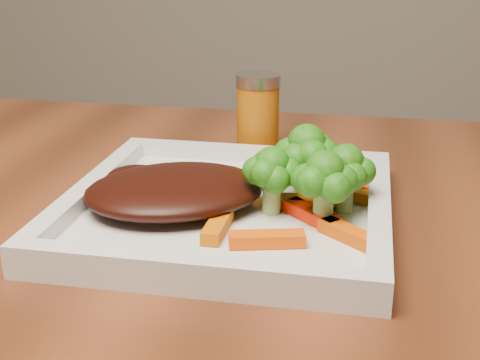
# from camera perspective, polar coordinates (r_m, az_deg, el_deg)

# --- Properties ---
(plate) EXTENTS (0.27, 0.27, 0.01)m
(plate) POSITION_cam_1_polar(r_m,az_deg,el_deg) (0.57, -0.98, -2.84)
(plate) COLOR silver
(plate) RESTS_ON dining_table
(steak) EXTENTS (0.19, 0.18, 0.03)m
(steak) POSITION_cam_1_polar(r_m,az_deg,el_deg) (0.57, -5.57, -0.86)
(steak) COLOR black
(steak) RESTS_ON plate
(broccoli_0) EXTENTS (0.08, 0.08, 0.07)m
(broccoli_0) POSITION_cam_1_polar(r_m,az_deg,el_deg) (0.58, 5.67, 1.72)
(broccoli_0) COLOR #0F5D0F
(broccoli_0) RESTS_ON plate
(broccoli_1) EXTENTS (0.06, 0.06, 0.06)m
(broccoli_1) POSITION_cam_1_polar(r_m,az_deg,el_deg) (0.56, 8.98, 0.45)
(broccoli_1) COLOR #217914
(broccoli_1) RESTS_ON plate
(broccoli_2) EXTENTS (0.08, 0.08, 0.06)m
(broccoli_2) POSITION_cam_1_polar(r_m,az_deg,el_deg) (0.53, 7.17, -0.86)
(broccoli_2) COLOR #2F6110
(broccoli_2) RESTS_ON plate
(broccoli_3) EXTENTS (0.07, 0.07, 0.06)m
(broccoli_3) POSITION_cam_1_polar(r_m,az_deg,el_deg) (0.55, 2.74, 0.17)
(broccoli_3) COLOR #185F0F
(broccoli_3) RESTS_ON plate
(carrot_0) EXTENTS (0.06, 0.03, 0.01)m
(carrot_0) POSITION_cam_1_polar(r_m,az_deg,el_deg) (0.50, 2.31, -5.07)
(carrot_0) COLOR #E44C03
(carrot_0) RESTS_ON plate
(carrot_1) EXTENTS (0.05, 0.04, 0.01)m
(carrot_1) POSITION_cam_1_polar(r_m,az_deg,el_deg) (0.51, 9.26, -4.57)
(carrot_1) COLOR #C74903
(carrot_1) RESTS_ON plate
(carrot_2) EXTENTS (0.01, 0.05, 0.01)m
(carrot_2) POSITION_cam_1_polar(r_m,az_deg,el_deg) (0.52, -1.93, -3.96)
(carrot_2) COLOR #C75A03
(carrot_2) RESTS_ON plate
(carrot_3) EXTENTS (0.06, 0.03, 0.01)m
(carrot_3) POSITION_cam_1_polar(r_m,az_deg,el_deg) (0.59, 9.32, -1.18)
(carrot_3) COLOR #C85E03
(carrot_3) RESTS_ON plate
(carrot_4) EXTENTS (0.04, 0.05, 0.01)m
(carrot_4) POSITION_cam_1_polar(r_m,az_deg,el_deg) (0.63, 1.78, 0.35)
(carrot_4) COLOR #E74B03
(carrot_4) RESTS_ON plate
(carrot_5) EXTENTS (0.05, 0.05, 0.01)m
(carrot_5) POSITION_cam_1_polar(r_m,az_deg,el_deg) (0.54, 6.18, -2.96)
(carrot_5) COLOR #F11E03
(carrot_5) RESTS_ON plate
(carrot_6) EXTENTS (0.06, 0.02, 0.01)m
(carrot_6) POSITION_cam_1_polar(r_m,az_deg,el_deg) (0.57, 4.97, -1.88)
(carrot_6) COLOR #D05903
(carrot_6) RESTS_ON plate
(spice_shaker) EXTENTS (0.06, 0.06, 0.09)m
(spice_shaker) POSITION_cam_1_polar(r_m,az_deg,el_deg) (0.72, 1.54, 5.43)
(spice_shaker) COLOR #9C5008
(spice_shaker) RESTS_ON dining_table
(carrot_7) EXTENTS (0.06, 0.03, 0.01)m
(carrot_7) POSITION_cam_1_polar(r_m,az_deg,el_deg) (0.60, 9.68, -0.97)
(carrot_7) COLOR #F42603
(carrot_7) RESTS_ON plate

